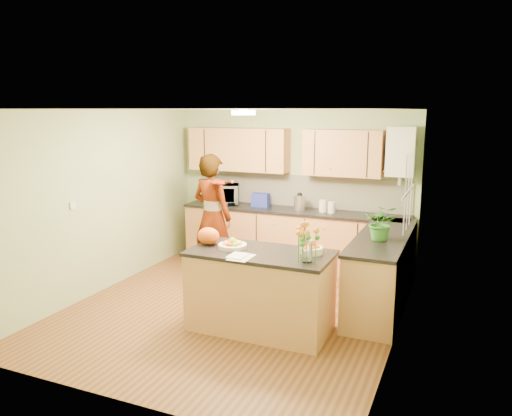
% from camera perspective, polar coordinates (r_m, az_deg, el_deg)
% --- Properties ---
extents(floor, '(4.50, 4.50, 0.00)m').
position_cam_1_polar(floor, '(6.50, -2.46, -11.39)').
color(floor, '#593519').
rests_on(floor, ground).
extents(ceiling, '(4.00, 4.50, 0.02)m').
position_cam_1_polar(ceiling, '(6.01, -2.66, 11.21)').
color(ceiling, silver).
rests_on(ceiling, wall_back).
extents(wall_back, '(4.00, 0.02, 2.50)m').
position_cam_1_polar(wall_back, '(8.19, 4.27, 2.39)').
color(wall_back, '#98AC7B').
rests_on(wall_back, floor).
extents(wall_front, '(4.00, 0.02, 2.50)m').
position_cam_1_polar(wall_front, '(4.28, -15.75, -6.14)').
color(wall_front, '#98AC7B').
rests_on(wall_front, floor).
extents(wall_left, '(0.02, 4.50, 2.50)m').
position_cam_1_polar(wall_left, '(7.22, -17.03, 0.74)').
color(wall_left, '#98AC7B').
rests_on(wall_left, floor).
extents(wall_right, '(0.02, 4.50, 2.50)m').
position_cam_1_polar(wall_right, '(5.59, 16.29, -2.15)').
color(wall_right, '#98AC7B').
rests_on(wall_right, floor).
extents(back_counter, '(3.64, 0.62, 0.94)m').
position_cam_1_polar(back_counter, '(8.04, 4.17, -3.45)').
color(back_counter, '#BE7D4C').
rests_on(back_counter, floor).
extents(right_counter, '(0.62, 2.24, 0.94)m').
position_cam_1_polar(right_counter, '(6.64, 14.25, -6.92)').
color(right_counter, '#BE7D4C').
rests_on(right_counter, floor).
extents(splashback, '(3.60, 0.02, 0.52)m').
position_cam_1_polar(splashback, '(8.15, 4.89, 1.99)').
color(splashback, '#EDE8CE').
rests_on(splashback, back_counter).
extents(upper_cabinets, '(3.20, 0.34, 0.70)m').
position_cam_1_polar(upper_cabinets, '(8.02, 2.74, 6.54)').
color(upper_cabinets, '#BE7D4C').
rests_on(upper_cabinets, wall_back).
extents(boiler, '(0.40, 0.30, 0.86)m').
position_cam_1_polar(boiler, '(7.58, 16.25, 6.20)').
color(boiler, silver).
rests_on(boiler, wall_back).
extents(window_right, '(0.01, 1.30, 1.05)m').
position_cam_1_polar(window_right, '(6.12, 17.07, 1.80)').
color(window_right, silver).
rests_on(window_right, wall_right).
extents(light_switch, '(0.02, 0.09, 0.09)m').
position_cam_1_polar(light_switch, '(6.76, -20.21, 0.30)').
color(light_switch, silver).
rests_on(light_switch, wall_left).
extents(ceiling_lamp, '(0.30, 0.30, 0.07)m').
position_cam_1_polar(ceiling_lamp, '(6.28, -1.45, 10.86)').
color(ceiling_lamp, '#FFEABF').
rests_on(ceiling_lamp, ceiling).
extents(peninsula_island, '(1.62, 0.83, 0.93)m').
position_cam_1_polar(peninsula_island, '(5.77, 0.50, -9.40)').
color(peninsula_island, '#BE7D4C').
rests_on(peninsula_island, floor).
extents(fruit_dish, '(0.33, 0.33, 0.11)m').
position_cam_1_polar(fruit_dish, '(5.75, -2.71, -4.16)').
color(fruit_dish, beige).
rests_on(fruit_dish, peninsula_island).
extents(orange_bowl, '(0.25, 0.25, 0.15)m').
position_cam_1_polar(orange_bowl, '(5.57, 6.36, -4.56)').
color(orange_bowl, beige).
rests_on(orange_bowl, peninsula_island).
extents(flower_vase, '(0.26, 0.26, 0.48)m').
position_cam_1_polar(flower_vase, '(5.19, 5.89, -2.80)').
color(flower_vase, silver).
rests_on(flower_vase, peninsula_island).
extents(orange_bag, '(0.34, 0.31, 0.20)m').
position_cam_1_polar(orange_bag, '(5.93, -5.46, -3.19)').
color(orange_bag, '#E45712').
rests_on(orange_bag, peninsula_island).
extents(papers, '(0.23, 0.31, 0.01)m').
position_cam_1_polar(papers, '(5.40, -1.70, -5.63)').
color(papers, white).
rests_on(papers, peninsula_island).
extents(violinist, '(0.77, 0.60, 1.87)m').
position_cam_1_polar(violinist, '(7.46, -5.02, -0.96)').
color(violinist, '#E4A78C').
rests_on(violinist, floor).
extents(violin, '(0.65, 0.56, 0.16)m').
position_cam_1_polar(violin, '(7.07, -4.50, 3.00)').
color(violin, '#4D1504').
rests_on(violin, violinist).
extents(microwave, '(0.70, 0.60, 0.33)m').
position_cam_1_polar(microwave, '(8.39, -4.04, 1.60)').
color(microwave, silver).
rests_on(microwave, back_counter).
extents(blue_box, '(0.29, 0.23, 0.22)m').
position_cam_1_polar(blue_box, '(8.12, 0.54, 0.91)').
color(blue_box, navy).
rests_on(blue_box, back_counter).
extents(kettle, '(0.17, 0.17, 0.32)m').
position_cam_1_polar(kettle, '(7.86, 5.01, 0.70)').
color(kettle, silver).
rests_on(kettle, back_counter).
extents(jar_cream, '(0.15, 0.15, 0.19)m').
position_cam_1_polar(jar_cream, '(7.78, 7.67, 0.24)').
color(jar_cream, beige).
rests_on(jar_cream, back_counter).
extents(jar_white, '(0.13, 0.13, 0.17)m').
position_cam_1_polar(jar_white, '(7.71, 8.62, 0.07)').
color(jar_white, silver).
rests_on(jar_white, back_counter).
extents(potted_plant, '(0.43, 0.38, 0.44)m').
position_cam_1_polar(potted_plant, '(6.19, 14.14, -1.62)').
color(potted_plant, '#347A28').
rests_on(potted_plant, right_counter).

